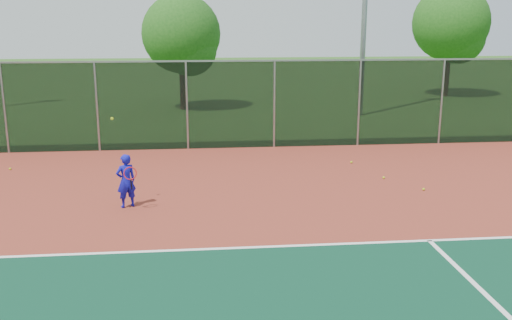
{
  "coord_description": "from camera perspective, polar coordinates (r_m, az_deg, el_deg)",
  "views": [
    {
      "loc": [
        -2.57,
        -7.4,
        4.39
      ],
      "look_at": [
        -1.33,
        5.0,
        1.3
      ],
      "focal_mm": 40.0,
      "sensor_mm": 36.0,
      "label": 1
    }
  ],
  "objects": [
    {
      "name": "practice_ball_2",
      "position": [
        18.47,
        -23.38,
        -0.81
      ],
      "size": [
        0.07,
        0.07,
        0.07
      ],
      "primitive_type": "sphere",
      "color": "#B1CB17",
      "rests_on": "court_apron"
    },
    {
      "name": "tree_back_mid",
      "position": [
        35.07,
        19.09,
        12.52
      ],
      "size": [
        4.32,
        4.32,
        6.34
      ],
      "color": "#332112",
      "rests_on": "ground"
    },
    {
      "name": "practice_ball_3",
      "position": [
        18.0,
        9.51,
        -0.21
      ],
      "size": [
        0.07,
        0.07,
        0.07
      ],
      "primitive_type": "sphere",
      "color": "#B1CB17",
      "rests_on": "court_apron"
    },
    {
      "name": "practice_ball_1",
      "position": [
        15.58,
        16.42,
        -2.81
      ],
      "size": [
        0.07,
        0.07,
        0.07
      ],
      "primitive_type": "sphere",
      "color": "#B1CB17",
      "rests_on": "court_apron"
    },
    {
      "name": "tennis_player",
      "position": [
        13.84,
        -12.87,
        -2.02
      ],
      "size": [
        0.59,
        0.66,
        2.16
      ],
      "color": "#1212AE",
      "rests_on": "court_apron"
    },
    {
      "name": "fence_back",
      "position": [
        19.78,
        1.84,
        5.7
      ],
      "size": [
        30.0,
        0.06,
        3.03
      ],
      "color": "black",
      "rests_on": "court_apron"
    },
    {
      "name": "practice_ball_4",
      "position": [
        16.42,
        12.65,
        -1.73
      ],
      "size": [
        0.07,
        0.07,
        0.07
      ],
      "primitive_type": "sphere",
      "color": "#B1CB17",
      "rests_on": "court_apron"
    },
    {
      "name": "tree_back_left",
      "position": [
        28.44,
        -7.29,
        12.06
      ],
      "size": [
        3.82,
        3.82,
        5.61
      ],
      "color": "#332112",
      "rests_on": "ground"
    },
    {
      "name": "court_apron",
      "position": [
        10.69,
        8.88,
        -10.45
      ],
      "size": [
        30.0,
        20.0,
        0.02
      ],
      "primitive_type": "cube",
      "color": "maroon",
      "rests_on": "ground"
    }
  ]
}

